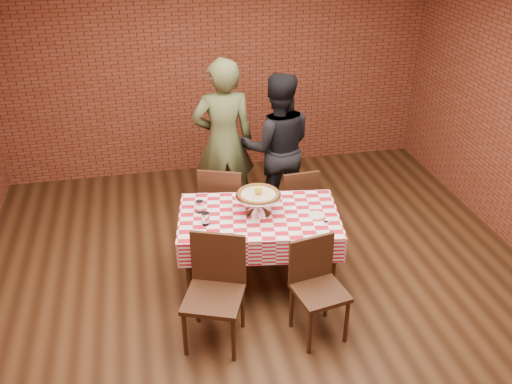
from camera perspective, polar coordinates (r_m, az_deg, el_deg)
ground at (r=5.26m, az=1.46°, el=-11.47°), size 6.00×6.00×0.00m
back_wall at (r=7.23m, az=-4.09°, el=13.07°), size 5.50×0.00×5.50m
table at (r=5.32m, az=0.29°, el=-5.87°), size 1.56×1.08×0.75m
tablecloth at (r=5.18m, az=0.30°, el=-3.51°), size 1.60×1.12×0.25m
pizza_stand at (r=5.09m, az=0.24°, el=-1.25°), size 0.56×0.56×0.19m
pizza at (r=5.04m, az=0.24°, el=-0.28°), size 0.52×0.52×0.03m
lemon at (r=5.02m, az=0.24°, el=0.21°), size 0.09×0.09×0.09m
water_glass_left at (r=4.96m, az=-5.16°, el=-2.73°), size 0.08×0.08×0.11m
water_glass_right at (r=5.15m, az=-5.77°, el=-1.50°), size 0.08×0.08×0.11m
side_plate at (r=5.12m, az=6.21°, el=-2.39°), size 0.17×0.17×0.01m
sweetener_packet_a at (r=5.04m, az=7.17°, el=-3.02°), size 0.06×0.06×0.00m
sweetener_packet_b at (r=5.04m, az=7.15°, el=-3.07°), size 0.06×0.04×0.00m
condiment_caddy at (r=5.32m, az=0.98°, el=-0.10°), size 0.12×0.10×0.15m
chair_near_left at (r=4.63m, az=-4.36°, el=-10.55°), size 0.60×0.60×0.94m
chair_near_right at (r=4.72m, az=6.54°, el=-10.21°), size 0.47×0.47×0.88m
chair_far_left at (r=5.91m, az=-3.26°, el=-1.04°), size 0.57×0.57×0.93m
chair_far_right at (r=6.00m, az=4.00°, el=-1.00°), size 0.40×0.40×0.86m
diner_olive at (r=6.15m, az=-3.34°, el=5.12°), size 0.69×0.46×1.87m
diner_black at (r=6.22m, az=2.17°, el=4.57°), size 0.92×0.76×1.70m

